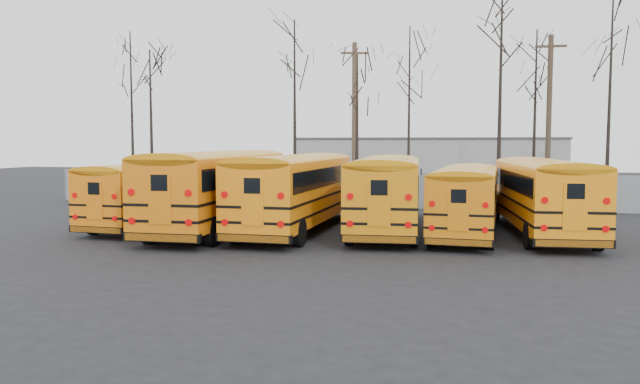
% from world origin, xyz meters
% --- Properties ---
extents(ground, '(120.00, 120.00, 0.00)m').
position_xyz_m(ground, '(0.00, 0.00, 0.00)').
color(ground, black).
rests_on(ground, ground).
extents(fence, '(40.00, 0.04, 2.00)m').
position_xyz_m(fence, '(0.00, 12.00, 1.00)').
color(fence, gray).
rests_on(fence, ground).
extents(distant_building, '(22.00, 8.00, 4.00)m').
position_xyz_m(distant_building, '(2.00, 32.00, 2.00)').
color(distant_building, '#9F9F9B').
rests_on(distant_building, ground).
extents(bus_a, '(3.12, 10.39, 2.87)m').
position_xyz_m(bus_a, '(-8.30, 2.15, 1.68)').
color(bus_a, black).
rests_on(bus_a, ground).
extents(bus_b, '(2.85, 12.21, 3.41)m').
position_xyz_m(bus_b, '(-5.09, 1.31, 2.00)').
color(bus_b, black).
rests_on(bus_b, ground).
extents(bus_c, '(2.97, 11.75, 3.27)m').
position_xyz_m(bus_c, '(-1.88, 1.72, 1.91)').
color(bus_c, black).
rests_on(bus_c, ground).
extents(bus_d, '(3.37, 11.53, 3.19)m').
position_xyz_m(bus_d, '(1.82, 2.46, 1.87)').
color(bus_d, black).
rests_on(bus_d, ground).
extents(bus_e, '(2.92, 10.17, 2.81)m').
position_xyz_m(bus_e, '(5.03, 2.14, 1.65)').
color(bus_e, black).
rests_on(bus_e, ground).
extents(bus_f, '(3.46, 11.25, 3.10)m').
position_xyz_m(bus_f, '(8.00, 2.90, 1.82)').
color(bus_f, black).
rests_on(bus_f, ground).
extents(utility_pole_left, '(1.79, 0.57, 10.19)m').
position_xyz_m(utility_pole_left, '(-2.11, 17.32, 5.24)').
color(utility_pole_left, brown).
rests_on(utility_pole_left, ground).
extents(utility_pole_right, '(1.79, 0.31, 10.03)m').
position_xyz_m(utility_pole_right, '(9.82, 16.09, 5.15)').
color(utility_pole_right, '#443426').
rests_on(utility_pole_right, ground).
extents(tree_0, '(0.26, 0.26, 11.45)m').
position_xyz_m(tree_0, '(-17.92, 16.85, 5.73)').
color(tree_0, black).
rests_on(tree_0, ground).
extents(tree_1, '(0.26, 0.26, 9.74)m').
position_xyz_m(tree_1, '(-15.12, 14.36, 4.87)').
color(tree_1, black).
rests_on(tree_1, ground).
extents(tree_2, '(0.26, 0.26, 11.97)m').
position_xyz_m(tree_2, '(-6.34, 17.95, 5.99)').
color(tree_2, black).
rests_on(tree_2, ground).
extents(tree_3, '(0.26, 0.26, 9.10)m').
position_xyz_m(tree_3, '(-1.52, 14.88, 4.55)').
color(tree_3, black).
rests_on(tree_3, ground).
extents(tree_4, '(0.26, 0.26, 10.62)m').
position_xyz_m(tree_4, '(1.68, 14.54, 5.31)').
color(tree_4, black).
rests_on(tree_4, ground).
extents(tree_5, '(0.26, 0.26, 12.81)m').
position_xyz_m(tree_5, '(6.90, 14.17, 6.40)').
color(tree_5, black).
rests_on(tree_5, ground).
extents(tree_6, '(0.26, 0.26, 10.63)m').
position_xyz_m(tree_6, '(9.18, 17.54, 5.32)').
color(tree_6, black).
rests_on(tree_6, ground).
extents(tree_7, '(0.26, 0.26, 12.71)m').
position_xyz_m(tree_7, '(13.29, 16.84, 6.36)').
color(tree_7, black).
rests_on(tree_7, ground).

